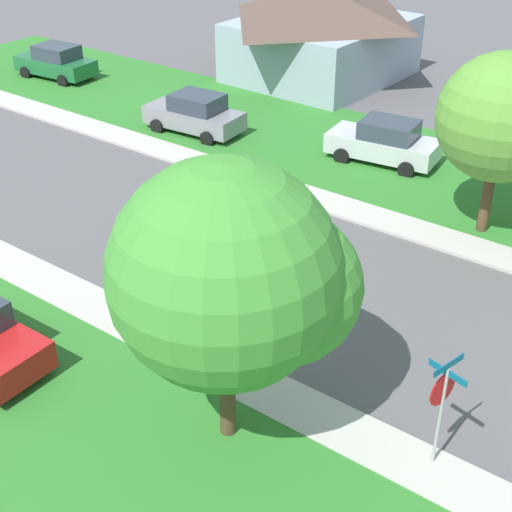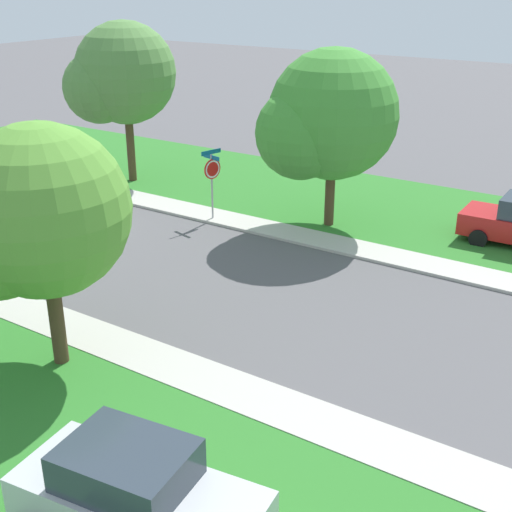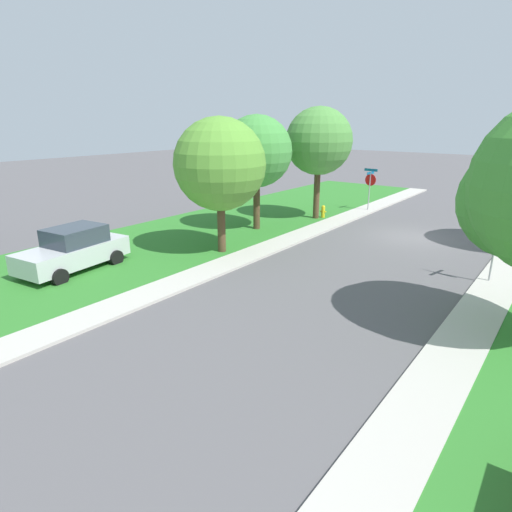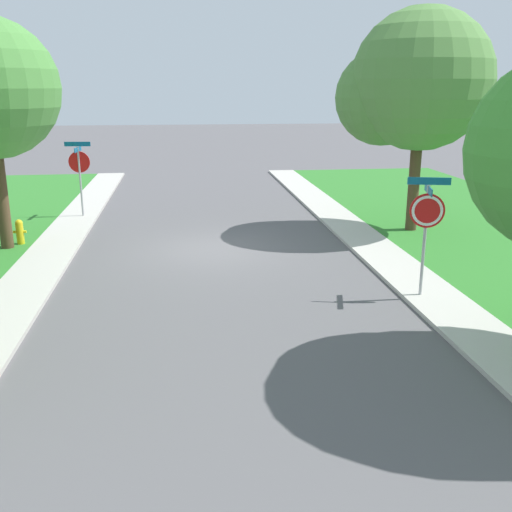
% 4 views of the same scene
% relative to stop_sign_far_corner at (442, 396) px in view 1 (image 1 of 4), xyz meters
% --- Properties ---
extents(sidewalk_east, '(1.40, 56.00, 0.10)m').
position_rel_stop_sign_far_corner_xyz_m(sidewalk_east, '(9.10, 7.16, -1.84)').
color(sidewalk_east, '#B7B2A8').
rests_on(sidewalk_east, ground).
extents(lawn_east, '(8.00, 56.00, 0.08)m').
position_rel_stop_sign_far_corner_xyz_m(lawn_east, '(13.80, 7.16, -1.85)').
color(lawn_east, '#2D7528').
rests_on(lawn_east, ground).
extents(sidewalk_west, '(1.40, 56.00, 0.10)m').
position_rel_stop_sign_far_corner_xyz_m(sidewalk_west, '(-0.30, 7.16, -1.84)').
color(sidewalk_west, '#B7B2A8').
rests_on(sidewalk_west, ground).
extents(lawn_west, '(8.00, 56.00, 0.08)m').
position_rel_stop_sign_far_corner_xyz_m(lawn_west, '(-5.00, 7.16, -1.85)').
color(lawn_west, '#2D7528').
rests_on(lawn_west, ground).
extents(stop_sign_far_corner, '(0.90, 0.90, 2.77)m').
position_rel_stop_sign_far_corner_xyz_m(stop_sign_far_corner, '(0.00, 0.00, 0.00)').
color(stop_sign_far_corner, '#9E9EA3').
rests_on(stop_sign_far_corner, ground).
extents(car_grey_far_down_street, '(2.28, 4.42, 1.76)m').
position_rel_stop_sign_far_corner_xyz_m(car_grey_far_down_street, '(11.43, 16.47, -1.01)').
color(car_grey_far_down_street, gray).
rests_on(car_grey_far_down_street, ground).
extents(car_green_behind_trees, '(2.33, 4.44, 1.76)m').
position_rel_stop_sign_far_corner_xyz_m(car_green_behind_trees, '(12.98, 27.34, -1.01)').
color(car_green_behind_trees, '#1E6033').
rests_on(car_green_behind_trees, ground).
extents(car_silver_driveway_right, '(2.44, 4.49, 1.76)m').
position_rel_stop_sign_far_corner_xyz_m(car_silver_driveway_right, '(13.48, 8.45, -1.01)').
color(car_silver_driveway_right, silver).
rests_on(car_silver_driveway_right, ground).
extents(tree_sidewalk_far, '(4.28, 3.98, 5.95)m').
position_rel_stop_sign_far_corner_xyz_m(tree_sidewalk_far, '(10.62, 2.95, 1.94)').
color(tree_sidewalk_far, '#4C3823').
rests_on(tree_sidewalk_far, ground).
extents(tree_sidewalk_mid, '(5.00, 4.65, 6.54)m').
position_rel_stop_sign_far_corner_xyz_m(tree_sidewalk_mid, '(-1.62, 3.84, 2.18)').
color(tree_sidewalk_mid, '#4C3823').
rests_on(tree_sidewalk_mid, ground).
extents(house_right_setback, '(9.24, 8.08, 4.60)m').
position_rel_stop_sign_far_corner_xyz_m(house_right_setback, '(21.40, 16.43, 0.49)').
color(house_right_setback, '#93A3B2').
rests_on(house_right_setback, ground).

